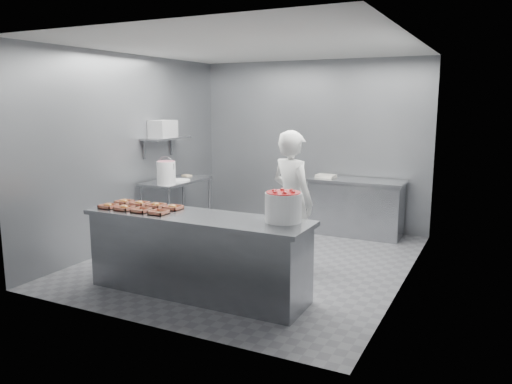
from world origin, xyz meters
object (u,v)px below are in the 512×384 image
prep_table (177,199)px  glaze_bucket (166,172)px  tray_4 (124,202)px  appliance (163,129)px  tray_2 (141,210)px  service_counter (197,255)px  tray_5 (140,204)px  back_counter (356,207)px  tray_7 (173,207)px  tray_0 (109,206)px  tray_1 (125,208)px  tray_6 (156,205)px  worker (292,201)px  tray_3 (159,212)px  strawberry_tub (283,206)px

prep_table → glaze_bucket: bearing=-72.3°
tray_4 → appliance: size_ratio=0.52×
tray_2 → appliance: (-1.18, 2.01, 0.78)m
service_counter → tray_5: bearing=171.3°
back_counter → tray_7: size_ratio=8.01×
tray_4 → tray_2: bearing=-29.2°
tray_0 → tray_1: size_ratio=1.00×
tray_2 → tray_6: bearing=90.6°
tray_6 → worker: (1.27, 1.08, -0.03)m
tray_1 → worker: bearing=42.0°
tray_0 → tray_6: 0.55m
tray_0 → appliance: (-0.70, 2.01, 0.78)m
tray_3 → worker: size_ratio=0.11×
tray_0 → tray_6: bearing=29.4°
back_counter → strawberry_tub: size_ratio=3.98×
back_counter → service_counter: bearing=-105.5°
prep_table → tray_4: (0.53, -1.81, 0.33)m
tray_1 → tray_0: bearing=180.0°
back_counter → tray_3: tray_3 is taller
back_counter → tray_0: tray_0 is taller
tray_3 → tray_4: 0.77m
tray_6 → glaze_bucket: size_ratio=0.44×
tray_4 → tray_7: size_ratio=1.00×
service_counter → appliance: 2.89m
back_counter → tray_7: (-1.30, -3.11, 0.47)m
tray_4 → tray_6: bearing=0.0°
tray_3 → tray_7: bearing=90.6°
service_counter → strawberry_tub: 1.15m
tray_6 → glaze_bucket: (-0.87, 1.37, 0.16)m
service_counter → tray_3: bearing=-161.3°
strawberry_tub → glaze_bucket: 2.83m
service_counter → glaze_bucket: glaze_bucket is taller
tray_7 → tray_5: bearing=180.0°
tray_6 → back_counter: bearing=63.7°
glaze_bucket → appliance: size_ratio=1.19×
service_counter → prep_table: size_ratio=2.17×
appliance → tray_6: bearing=-50.4°
back_counter → worker: size_ratio=0.84×
service_counter → tray_7: size_ratio=13.88×
tray_5 → appliance: appliance is taller
prep_table → tray_2: 2.34m
tray_1 → worker: size_ratio=0.11×
tray_6 → strawberry_tub: (1.61, 0.01, 0.14)m
tray_6 → service_counter: bearing=-11.9°
prep_table → glaze_bucket: (0.14, -0.44, 0.49)m
tray_3 → tray_7: (-0.00, 0.27, 0.00)m
tray_1 → tray_4: 0.36m
tray_5 → back_counter: bearing=60.2°
tray_0 → worker: worker is taller
tray_2 → prep_table: bearing=115.9°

